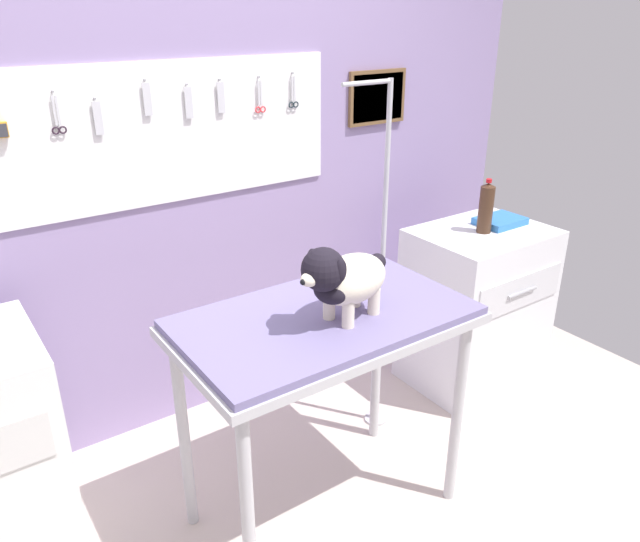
{
  "coord_description": "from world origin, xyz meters",
  "views": [
    {
      "loc": [
        -1.04,
        -1.26,
        1.91
      ],
      "look_at": [
        0.07,
        0.32,
        1.07
      ],
      "focal_mm": 34.2,
      "sensor_mm": 36.0,
      "label": 1
    }
  ],
  "objects_px": {
    "dog": "(344,279)",
    "cabinet_right": "(475,307)",
    "grooming_table": "(325,337)",
    "grooming_arm": "(380,281)",
    "soda_bottle": "(486,208)"
  },
  "relations": [
    {
      "from": "dog",
      "to": "grooming_arm",
      "type": "bearing_deg",
      "value": 38.0
    },
    {
      "from": "cabinet_right",
      "to": "dog",
      "type": "bearing_deg",
      "value": -160.98
    },
    {
      "from": "soda_bottle",
      "to": "grooming_table",
      "type": "bearing_deg",
      "value": -164.87
    },
    {
      "from": "dog",
      "to": "cabinet_right",
      "type": "height_order",
      "value": "dog"
    },
    {
      "from": "dog",
      "to": "cabinet_right",
      "type": "bearing_deg",
      "value": 19.02
    },
    {
      "from": "grooming_arm",
      "to": "cabinet_right",
      "type": "xyz_separation_m",
      "value": [
        0.69,
        0.01,
        -0.34
      ]
    },
    {
      "from": "grooming_arm",
      "to": "cabinet_right",
      "type": "bearing_deg",
      "value": 0.95
    },
    {
      "from": "grooming_table",
      "to": "cabinet_right",
      "type": "relative_size",
      "value": 1.23
    },
    {
      "from": "dog",
      "to": "soda_bottle",
      "type": "distance_m",
      "value": 1.26
    },
    {
      "from": "grooming_arm",
      "to": "cabinet_right",
      "type": "height_order",
      "value": "grooming_arm"
    },
    {
      "from": "grooming_table",
      "to": "grooming_arm",
      "type": "distance_m",
      "value": 0.64
    },
    {
      "from": "grooming_table",
      "to": "dog",
      "type": "relative_size",
      "value": 2.63
    },
    {
      "from": "soda_bottle",
      "to": "cabinet_right",
      "type": "bearing_deg",
      "value": 29.89
    },
    {
      "from": "grooming_arm",
      "to": "cabinet_right",
      "type": "relative_size",
      "value": 1.91
    },
    {
      "from": "grooming_table",
      "to": "grooming_arm",
      "type": "bearing_deg",
      "value": 31.2
    }
  ]
}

